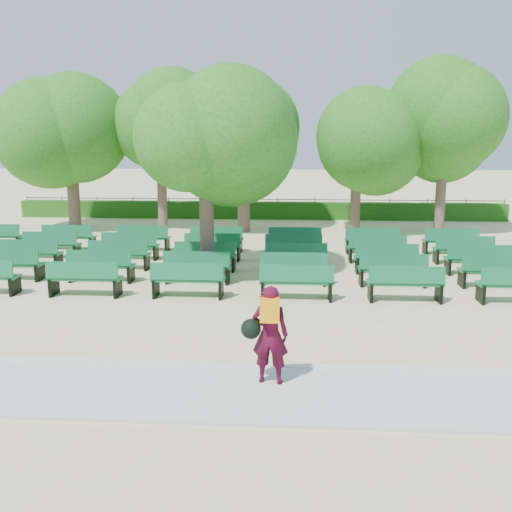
{
  "coord_description": "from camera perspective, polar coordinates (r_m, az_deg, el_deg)",
  "views": [
    {
      "loc": [
        1.82,
        -16.45,
        4.36
      ],
      "look_at": [
        0.82,
        -1.0,
        1.1
      ],
      "focal_mm": 40.0,
      "sensor_mm": 36.0,
      "label": 1
    }
  ],
  "objects": [
    {
      "name": "ground",
      "position": [
        17.12,
        -2.51,
        -2.88
      ],
      "size": [
        120.0,
        120.0,
        0.0
      ],
      "primitive_type": "plane",
      "color": "beige"
    },
    {
      "name": "paving",
      "position": [
        10.2,
        -7.13,
        -13.34
      ],
      "size": [
        30.0,
        2.2,
        0.06
      ],
      "primitive_type": "cube",
      "color": "beige",
      "rests_on": "ground"
    },
    {
      "name": "curb",
      "position": [
        11.22,
        -6.02,
        -10.77
      ],
      "size": [
        30.0,
        0.12,
        0.1
      ],
      "primitive_type": "cube",
      "color": "silver",
      "rests_on": "ground"
    },
    {
      "name": "hedge",
      "position": [
        30.76,
        0.3,
        4.59
      ],
      "size": [
        26.0,
        0.7,
        0.9
      ],
      "primitive_type": "cube",
      "color": "#215716",
      "rests_on": "ground"
    },
    {
      "name": "fence",
      "position": [
        31.21,
        0.34,
        3.87
      ],
      "size": [
        26.0,
        0.1,
        1.02
      ],
      "primitive_type": null,
      "color": "black",
      "rests_on": "ground"
    },
    {
      "name": "tree_line",
      "position": [
        26.87,
        -0.21,
        2.56
      ],
      "size": [
        21.8,
        6.8,
        7.04
      ],
      "primitive_type": null,
      "color": "#2C711E",
      "rests_on": "ground"
    },
    {
      "name": "bench_array",
      "position": [
        18.95,
        -5.04,
        -1.14
      ],
      "size": [
        2.02,
        0.69,
        1.26
      ],
      "rotation": [
        0.0,
        0.0,
        -0.03
      ],
      "color": "#116133",
      "rests_on": "ground"
    },
    {
      "name": "tree_among",
      "position": [
        17.36,
        -5.08,
        10.93
      ],
      "size": [
        4.1,
        4.1,
        5.95
      ],
      "color": "brown",
      "rests_on": "ground"
    },
    {
      "name": "person",
      "position": [
        10.08,
        1.26,
        -7.73
      ],
      "size": [
        0.86,
        0.53,
        1.78
      ],
      "rotation": [
        0.0,
        0.0,
        3.02
      ],
      "color": "#3F091C",
      "rests_on": "ground"
    }
  ]
}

